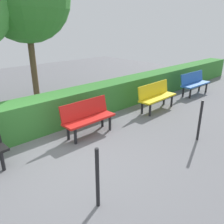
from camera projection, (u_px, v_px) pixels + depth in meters
ground_plane at (59, 161)px, 4.71m from camera, size 23.46×23.46×0.00m
bench_blue at (194, 82)px, 9.09m from camera, size 1.55×0.50×0.86m
bench_yellow at (156, 95)px, 7.43m from camera, size 1.56×0.50×0.86m
bench_red at (88, 116)px, 5.74m from camera, size 1.40×0.47×0.86m
hedge_row at (65, 108)px, 6.42m from camera, size 19.46×0.75×0.88m
railing_post_mid at (200, 121)px, 5.42m from camera, size 0.06×0.06×1.00m
railing_post_far at (97, 178)px, 3.39m from camera, size 0.06×0.06×1.00m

